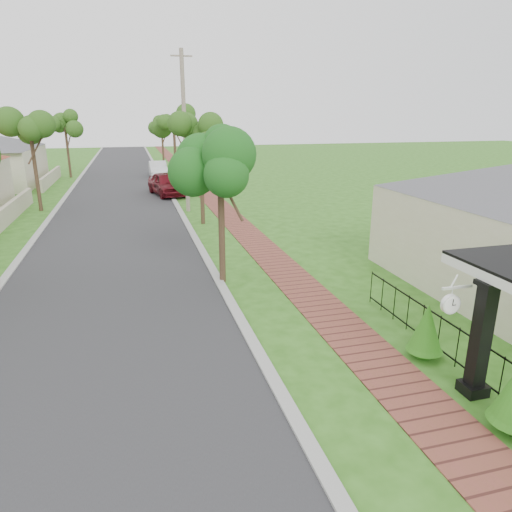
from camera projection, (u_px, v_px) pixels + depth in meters
name	position (u px, v px, depth m)	size (l,w,h in m)	color
ground	(251.00, 400.00, 9.37)	(160.00, 160.00, 0.00)	#2C5E16
road	(117.00, 213.00, 27.05)	(7.00, 120.00, 0.02)	#28282B
kerb_right	(179.00, 210.00, 27.96)	(0.30, 120.00, 0.10)	#9E9E99
kerb_left	(51.00, 217.00, 26.14)	(0.30, 120.00, 0.10)	#9E9E99
sidewalk	(221.00, 208.00, 28.61)	(1.50, 120.00, 0.03)	brown
porch_post	(480.00, 345.00, 9.25)	(0.48, 0.48, 2.52)	black
picket_fence	(458.00, 346.00, 10.43)	(0.03, 8.02, 1.00)	black
street_trees	(115.00, 130.00, 32.05)	(10.70, 37.65, 5.89)	#382619
parked_car_red	(167.00, 184.00, 32.89)	(1.92, 4.77, 1.63)	#5E0E16
parked_car_white	(158.00, 169.00, 42.44)	(1.52, 4.37, 1.44)	white
near_tree	(220.00, 169.00, 14.86)	(1.91, 1.91, 4.90)	#382619
utility_pole	(185.00, 133.00, 26.30)	(1.20, 0.24, 9.09)	gray
station_clock	(451.00, 303.00, 9.25)	(0.69, 0.13, 0.59)	white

